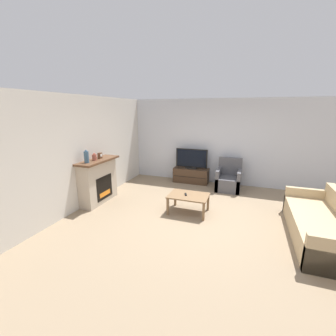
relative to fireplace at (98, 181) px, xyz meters
name	(u,v)px	position (x,y,z in m)	size (l,w,h in m)	color
ground_plane	(203,217)	(2.76, 0.05, -0.58)	(24.00, 24.00, 0.00)	#89755B
wall_back	(221,142)	(2.76, 2.69, 0.77)	(12.00, 0.06, 2.70)	silver
wall_left	(90,150)	(-0.21, 0.05, 0.77)	(0.06, 12.00, 2.70)	beige
fireplace	(98,181)	(0.00, 0.00, 0.00)	(0.48, 1.27, 1.14)	#B7A893
mantel_vase_left	(86,157)	(0.02, -0.38, 0.71)	(0.11, 0.11, 0.31)	#385670
mantel_vase_centre_left	(94,157)	(0.02, -0.10, 0.64)	(0.11, 0.11, 0.19)	#994C3D
mantel_clock	(100,156)	(0.02, 0.13, 0.64)	(0.08, 0.11, 0.15)	brown
tv_stand	(191,175)	(1.87, 2.40, -0.34)	(1.14, 0.44, 0.48)	#422D1E
tv	(191,159)	(1.87, 2.40, 0.21)	(1.04, 0.18, 0.65)	black
armchair	(229,180)	(3.10, 2.12, -0.28)	(0.70, 0.76, 0.93)	#4C4C51
coffee_table	(189,197)	(2.37, 0.17, -0.20)	(0.91, 0.64, 0.44)	brown
remote	(186,194)	(2.30, 0.16, -0.13)	(0.09, 0.15, 0.02)	black
couch	(323,226)	(5.01, -0.09, -0.31)	(0.95, 2.29, 0.80)	tan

